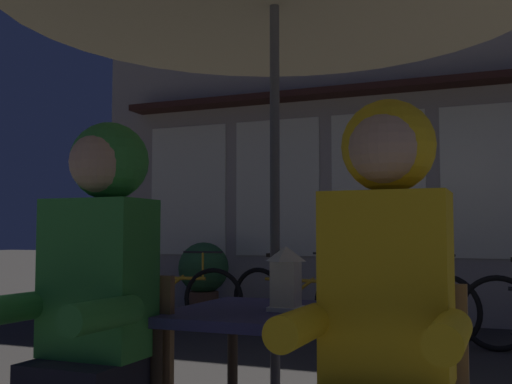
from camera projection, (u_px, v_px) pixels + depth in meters
The scene contains 9 objects.
cafe_table at pixel (275, 338), 2.24m from camera, with size 0.72×0.72×0.74m.
lantern at pixel (286, 277), 2.22m from camera, with size 0.11×0.11×0.23m.
person_left_hooded at pixel (94, 285), 2.05m from camera, with size 0.45×0.56×1.40m.
person_right_hooded at pixel (386, 296), 1.68m from camera, with size 0.45×0.56×1.40m.
shopfront_building at pixel (490, 55), 7.15m from camera, with size 10.00×0.93×6.20m.
bicycle_nearest at pixel (169, 296), 6.67m from camera, with size 1.67×0.24×0.84m.
bicycle_second at pixel (299, 300), 6.32m from camera, with size 1.65×0.43×0.84m.
bicycle_third at pixel (392, 305), 5.86m from camera, with size 1.64×0.45×0.84m.
potted_plant at pixel (204, 274), 7.35m from camera, with size 0.60×0.60×0.92m.
Camera 1 is at (0.80, -2.13, 1.01)m, focal length 43.51 mm.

